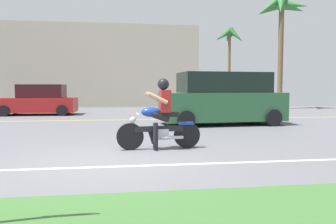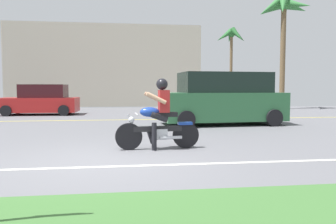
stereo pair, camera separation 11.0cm
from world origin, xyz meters
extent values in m
cube|color=slate|center=(0.00, 3.00, -0.02)|extent=(56.00, 30.00, 0.04)
cube|color=silver|center=(0.00, -0.47, 0.00)|extent=(50.40, 0.12, 0.01)
cube|color=yellow|center=(0.00, 8.53, 0.00)|extent=(50.40, 0.12, 0.01)
cylinder|color=black|center=(0.40, 1.16, 0.31)|extent=(0.63, 0.13, 0.63)
cylinder|color=black|center=(1.76, 1.23, 0.31)|extent=(0.63, 0.13, 0.63)
cylinder|color=#B7BAC1|center=(0.50, 1.17, 0.57)|extent=(0.29, 0.07, 0.55)
cube|color=black|center=(1.08, 1.20, 0.48)|extent=(1.15, 0.17, 0.13)
cube|color=#B7BAC1|center=(1.13, 1.20, 0.36)|extent=(0.35, 0.23, 0.25)
ellipsoid|color=navy|center=(0.89, 1.19, 0.88)|extent=(0.46, 0.25, 0.23)
cube|color=black|center=(1.29, 1.21, 0.82)|extent=(0.52, 0.26, 0.10)
cube|color=navy|center=(1.74, 1.23, 0.60)|extent=(0.34, 0.19, 0.06)
cylinder|color=#B7BAC1|center=(0.59, 1.17, 0.83)|extent=(0.07, 0.65, 0.04)
sphere|color=#B7BAC1|center=(0.46, 1.16, 0.71)|extent=(0.15, 0.15, 0.15)
cylinder|color=#B7BAC1|center=(1.38, 1.09, 0.28)|extent=(0.53, 0.10, 0.07)
cube|color=maroon|center=(1.23, 1.20, 1.13)|extent=(0.25, 0.35, 0.52)
sphere|color=black|center=(1.19, 1.20, 1.53)|extent=(0.27, 0.27, 0.27)
cylinder|color=black|center=(1.10, 1.30, 0.77)|extent=(0.43, 0.16, 0.26)
cylinder|color=black|center=(1.11, 1.09, 0.77)|extent=(0.43, 0.16, 0.26)
cylinder|color=black|center=(0.98, 1.04, 0.32)|extent=(0.12, 0.12, 0.64)
cylinder|color=black|center=(0.93, 1.31, 0.28)|extent=(0.22, 0.13, 0.36)
cylinder|color=tan|center=(1.01, 1.40, 1.21)|extent=(0.48, 0.12, 0.30)
cylinder|color=tan|center=(1.03, 0.98, 1.21)|extent=(0.48, 0.12, 0.30)
cube|color=#2D663D|center=(4.12, 6.18, 0.72)|extent=(4.85, 2.36, 1.08)
cube|color=black|center=(4.21, 6.18, 1.65)|extent=(3.51, 1.98, 0.78)
cylinder|color=black|center=(5.75, 7.31, 0.32)|extent=(0.65, 0.26, 0.64)
cylinder|color=black|center=(2.35, 7.08, 0.32)|extent=(0.65, 0.26, 0.64)
cylinder|color=black|center=(5.89, 5.27, 0.32)|extent=(0.65, 0.26, 0.64)
cylinder|color=black|center=(2.49, 5.04, 0.32)|extent=(0.65, 0.26, 0.64)
cylinder|color=black|center=(6.58, 6.34, 0.77)|extent=(0.24, 0.59, 0.58)
cube|color=#AD1E1E|center=(-4.20, 12.03, 0.54)|extent=(4.00, 1.87, 0.76)
cube|color=#351116|center=(-3.96, 12.03, 1.27)|extent=(2.34, 1.58, 0.70)
cylinder|color=black|center=(-2.75, 12.88, 0.28)|extent=(0.56, 0.19, 0.56)
cylinder|color=black|center=(-5.60, 12.95, 0.28)|extent=(0.56, 0.19, 0.56)
cylinder|color=black|center=(-2.80, 11.11, 0.28)|extent=(0.56, 0.19, 0.56)
cylinder|color=black|center=(-5.65, 11.19, 0.28)|extent=(0.56, 0.19, 0.56)
cylinder|color=brown|center=(7.50, 15.38, 2.54)|extent=(0.19, 0.19, 5.08)
sphere|color=#28662D|center=(7.50, 15.38, 5.08)|extent=(0.50, 0.50, 0.50)
cone|color=#28662D|center=(8.00, 15.44, 4.95)|extent=(1.18, 0.55, 1.02)
cone|color=#28662D|center=(7.56, 15.88, 4.95)|extent=(0.56, 1.22, 0.94)
cone|color=#28662D|center=(7.07, 15.65, 4.95)|extent=(1.21, 0.98, 0.93)
cone|color=#28662D|center=(7.05, 15.13, 4.95)|extent=(1.23, 0.92, 0.92)
cone|color=#28662D|center=(7.73, 14.92, 4.95)|extent=(0.88, 1.18, 1.05)
cylinder|color=brown|center=(11.02, 15.06, 3.55)|extent=(0.35, 0.35, 7.10)
sphere|color=#337538|center=(11.02, 15.06, 7.10)|extent=(0.91, 0.91, 0.91)
cone|color=#337538|center=(11.86, 15.21, 6.89)|extent=(2.08, 1.02, 1.02)
cone|color=#337538|center=(11.43, 15.81, 6.89)|extent=(1.57, 2.09, 1.45)
cone|color=#337538|center=(10.50, 15.74, 6.89)|extent=(1.76, 2.02, 1.15)
cone|color=#337538|center=(10.16, 15.05, 6.89)|extent=(1.96, 0.71, 1.64)
cone|color=#337538|center=(10.60, 14.32, 6.89)|extent=(1.49, 1.92, 1.83)
cone|color=#337538|center=(11.55, 14.39, 6.89)|extent=(1.78, 2.00, 1.13)
cube|color=beige|center=(-1.08, 21.00, 3.13)|extent=(14.66, 4.00, 6.25)
camera|label=1|loc=(0.19, -6.59, 1.45)|focal=35.71mm
camera|label=2|loc=(0.30, -6.60, 1.45)|focal=35.71mm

